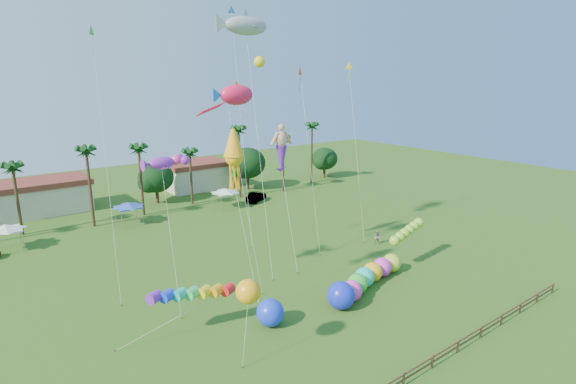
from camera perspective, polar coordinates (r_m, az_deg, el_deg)
ground at (r=36.92m, az=9.86°, el=-16.83°), size 160.00×160.00×0.00m
tree_line at (r=72.05m, az=-14.26°, el=2.11°), size 69.46×8.91×11.00m
buildings_row at (r=75.92m, az=-20.56°, el=0.47°), size 35.00×7.00×4.00m
tent_row at (r=62.22m, az=-19.45°, el=-1.63°), size 31.00×4.00×0.60m
fence at (r=33.51m, az=17.87°, el=-19.66°), size 36.12×0.12×1.00m
car_b at (r=70.99m, az=-4.07°, el=-0.61°), size 4.60×3.57×1.46m
spectator_b at (r=53.76m, az=11.24°, el=-5.68°), size 0.92×1.00×1.66m
caterpillar_inflatable at (r=42.43m, az=9.58°, el=-10.95°), size 11.67×4.76×2.39m
blue_ball at (r=36.43m, az=-2.26°, el=-15.06°), size 2.20×2.20×2.20m
rainbow_tube at (r=35.46m, az=-9.98°, el=-12.81°), size 10.07×2.92×3.37m
green_worm at (r=46.39m, az=13.39°, el=-6.03°), size 9.60×2.26×3.77m
orange_ball_kite at (r=30.12m, az=-5.07°, el=-12.48°), size 1.74×1.74×6.25m
merman_kite at (r=46.76m, az=-0.85°, el=5.15°), size 2.66×5.57×13.94m
fish_kite at (r=41.54m, az=-6.52°, el=12.16°), size 4.92×5.72×18.50m
shark_kite at (r=46.80m, az=-5.33°, el=20.26°), size 6.61×8.64×25.00m
squid_kite at (r=36.32m, az=-6.88°, el=4.40°), size 2.19×4.67×15.15m
lobster_kite at (r=39.03m, az=-15.77°, el=3.57°), size 4.34×6.11×12.82m
delta_kite_red at (r=49.81m, az=1.60°, el=14.68°), size 1.23×4.84×20.23m
delta_kite_yellow at (r=53.87m, az=7.81°, el=14.85°), size 0.96×4.35×20.70m
delta_kite_green at (r=40.81m, az=-23.57°, el=17.34°), size 1.16×3.64×23.08m
delta_kite_blue at (r=53.53m, az=-7.11°, el=21.00°), size 1.69×5.12×26.68m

